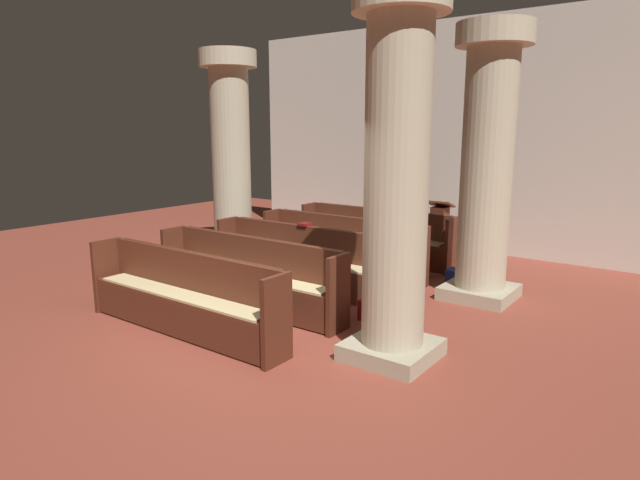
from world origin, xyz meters
The scene contains 14 objects.
ground_plane centered at (0.00, 0.00, 0.00)m, with size 19.20×19.20×0.00m, color brown.
back_wall centered at (0.00, 6.08, 2.25)m, with size 10.00×0.16×4.50m, color silver.
pew_row_0 centered at (-0.82, 4.12, 0.51)m, with size 3.06×0.47×0.96m.
pew_row_1 centered at (-0.82, 3.01, 0.51)m, with size 3.06×0.46×0.96m.
pew_row_2 centered at (-0.82, 1.89, 0.51)m, with size 3.06×0.46×0.96m.
pew_row_3 centered at (-0.82, 0.77, 0.51)m, with size 3.06×0.46×0.96m.
pew_row_4 centered at (-0.82, -0.34, 0.51)m, with size 3.06×0.46×0.96m.
pillar_aisle_side centered at (1.56, 3.10, 1.97)m, with size 1.03×1.03×3.79m.
pillar_far_side centered at (-3.14, 2.80, 1.97)m, with size 1.03×1.03×3.79m.
pillar_aisle_rear centered at (1.56, 0.50, 1.97)m, with size 0.95×0.95×3.79m.
lectern centered at (-0.04, 5.22, 0.45)m, with size 0.48×0.45×1.08m.
hymn_book centered at (-0.85, 2.08, 0.98)m, with size 0.16×0.19×0.04m, color maroon.
kneeler_box_blue centered at (1.01, 3.66, 0.11)m, with size 0.33×0.27×0.21m, color navy.
kneeler_box_red centered at (0.84, 1.39, 0.13)m, with size 0.38×0.30×0.27m, color maroon.
Camera 1 is at (4.17, -4.34, 2.42)m, focal length 30.36 mm.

